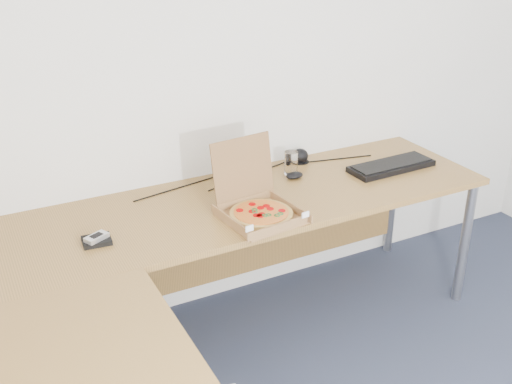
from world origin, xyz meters
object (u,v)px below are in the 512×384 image
keyboard (391,166)px  wallet (97,241)px  drinking_glass (291,163)px  desk (206,269)px  pizza_box (259,209)px

keyboard → wallet: 1.55m
drinking_glass → wallet: 1.08m
desk → pizza_box: (0.36, 0.24, 0.07)m
keyboard → drinking_glass: bearing=158.3°
pizza_box → keyboard: (0.86, 0.17, -0.02)m
desk → wallet: bearing=134.2°
drinking_glass → wallet: size_ratio=1.05×
drinking_glass → keyboard: bearing=-20.0°
pizza_box → drinking_glass: 0.51m
pizza_box → wallet: size_ratio=3.13×
keyboard → wallet: keyboard is taller
pizza_box → keyboard: size_ratio=0.77×
desk → pizza_box: size_ratio=7.00×
desk → keyboard: (1.22, 0.41, 0.04)m
drinking_glass → keyboard: 0.53m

